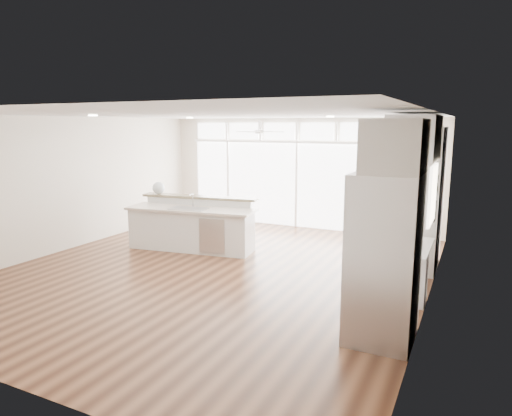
% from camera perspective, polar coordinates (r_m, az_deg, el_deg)
% --- Properties ---
extents(floor, '(7.00, 8.00, 0.02)m').
position_cam_1_polar(floor, '(8.16, -5.00, -7.86)').
color(floor, '#3E2113').
rests_on(floor, ground).
extents(ceiling, '(7.00, 8.00, 0.02)m').
position_cam_1_polar(ceiling, '(7.75, -5.32, 11.54)').
color(ceiling, silver).
rests_on(ceiling, wall_back).
extents(wall_back, '(7.00, 0.04, 2.70)m').
position_cam_1_polar(wall_back, '(11.43, 5.27, 4.36)').
color(wall_back, beige).
rests_on(wall_back, floor).
extents(wall_left, '(0.04, 8.00, 2.70)m').
position_cam_1_polar(wall_left, '(10.09, -22.46, 2.83)').
color(wall_left, beige).
rests_on(wall_left, floor).
extents(wall_right, '(0.04, 8.00, 2.70)m').
position_cam_1_polar(wall_right, '(6.76, 21.19, -0.45)').
color(wall_right, beige).
rests_on(wall_right, floor).
extents(glass_wall, '(5.80, 0.06, 2.08)m').
position_cam_1_polar(glass_wall, '(11.40, 5.14, 2.84)').
color(glass_wall, white).
rests_on(glass_wall, wall_back).
extents(transom_row, '(5.90, 0.06, 0.40)m').
position_cam_1_polar(transom_row, '(11.31, 5.25, 9.53)').
color(transom_row, white).
rests_on(transom_row, wall_back).
extents(desk_window, '(0.04, 0.85, 0.85)m').
position_cam_1_polar(desk_window, '(7.02, 21.19, 1.59)').
color(desk_window, silver).
rests_on(desk_window, wall_right).
extents(ceiling_fan, '(1.16, 1.16, 0.32)m').
position_cam_1_polar(ceiling_fan, '(10.46, 0.40, 10.06)').
color(ceiling_fan, white).
rests_on(ceiling_fan, ceiling).
extents(recessed_lights, '(3.40, 3.00, 0.02)m').
position_cam_1_polar(recessed_lights, '(7.92, -4.56, 11.38)').
color(recessed_lights, white).
rests_on(recessed_lights, ceiling).
extents(oven_cabinet, '(0.64, 1.20, 2.50)m').
position_cam_1_polar(oven_cabinet, '(8.57, 20.02, 1.11)').
color(oven_cabinet, white).
rests_on(oven_cabinet, floor).
extents(desk_nook, '(0.72, 1.30, 0.76)m').
position_cam_1_polar(desk_nook, '(7.31, 17.99, -7.30)').
color(desk_nook, white).
rests_on(desk_nook, floor).
extents(upper_cabinets, '(0.64, 1.30, 0.64)m').
position_cam_1_polar(upper_cabinets, '(6.98, 19.23, 8.27)').
color(upper_cabinets, white).
rests_on(upper_cabinets, wall_right).
extents(refrigerator, '(0.76, 0.90, 2.00)m').
position_cam_1_polar(refrigerator, '(5.57, 15.70, -6.02)').
color(refrigerator, '#B5B6BB').
rests_on(refrigerator, floor).
extents(fridge_cabinet, '(0.64, 0.90, 0.60)m').
position_cam_1_polar(fridge_cabinet, '(5.35, 17.02, 7.40)').
color(fridge_cabinet, white).
rests_on(fridge_cabinet, wall_right).
extents(framed_photos, '(0.06, 0.22, 0.80)m').
position_cam_1_polar(framed_photos, '(7.66, 21.53, 1.11)').
color(framed_photos, black).
rests_on(framed_photos, wall_right).
extents(kitchen_island, '(2.78, 1.38, 1.06)m').
position_cam_1_polar(kitchen_island, '(9.42, -8.11, -2.04)').
color(kitchen_island, white).
rests_on(kitchen_island, floor).
extents(rug, '(0.84, 0.61, 0.01)m').
position_cam_1_polar(rug, '(6.84, 14.77, -11.70)').
color(rug, '#3E2013').
rests_on(rug, floor).
extents(office_chair, '(0.65, 0.62, 1.05)m').
position_cam_1_polar(office_chair, '(7.60, 17.63, -5.47)').
color(office_chair, black).
rests_on(office_chair, floor).
extents(fishbowl, '(0.31, 0.31, 0.26)m').
position_cam_1_polar(fishbowl, '(10.10, -12.09, 2.46)').
color(fishbowl, silver).
rests_on(fishbowl, kitchen_island).
extents(monitor, '(0.15, 0.48, 0.39)m').
position_cam_1_polar(monitor, '(7.17, 17.62, -2.85)').
color(monitor, black).
rests_on(monitor, desk_nook).
extents(keyboard, '(0.12, 0.32, 0.02)m').
position_cam_1_polar(keyboard, '(7.24, 16.20, -4.18)').
color(keyboard, white).
rests_on(keyboard, desk_nook).
extents(potted_plant, '(0.28, 0.31, 0.21)m').
position_cam_1_polar(potted_plant, '(8.47, 20.59, 10.20)').
color(potted_plant, '#2C5022').
rests_on(potted_plant, oven_cabinet).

